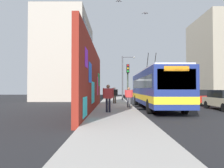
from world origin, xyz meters
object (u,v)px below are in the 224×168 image
Objects in this scene: city_bus at (155,88)px; pedestrian_midblock at (114,94)px; pedestrian_at_curb at (129,96)px; street_lamp at (124,74)px; parked_car_red at (195,97)px; pedestrian_near_wall at (108,96)px; traffic_light at (128,77)px; parked_car_white at (178,95)px.

city_bus is 5.34m from pedestrian_midblock.
street_lamp reaches higher than pedestrian_at_curb.
pedestrian_at_curb is at bearing -166.26° from pedestrian_midblock.
parked_car_red is 8.65m from pedestrian_midblock.
pedestrian_near_wall is 1.09× the size of pedestrian_at_curb.
city_bus is 7.08× the size of pedestrian_midblock.
city_bus is 2.59× the size of parked_car_red.
city_bus reaches higher than pedestrian_at_curb.
pedestrian_near_wall is 1.07× the size of pedestrian_midblock.
traffic_light is at bearing -145.16° from pedestrian_midblock.
pedestrian_midblock is at bearing 34.84° from traffic_light.
parked_car_red is at bearing -86.78° from pedestrian_midblock.
traffic_light is (-2.32, 7.35, 1.96)m from parked_car_red.
city_bus is 7.24× the size of pedestrian_at_curb.
street_lamp reaches higher than city_bus.
parked_car_red is 1.18× the size of traffic_light.
parked_car_red is at bearing -180.00° from parked_car_white.
parked_car_white is (5.63, 0.00, -0.00)m from parked_car_red.
parked_car_white is 2.26× the size of pedestrian_near_wall.
parked_car_white is 11.00m from traffic_light.
traffic_light is (-1.83, -1.28, 1.66)m from pedestrian_midblock.
pedestrian_at_curb is (-0.60, 2.29, -0.67)m from city_bus.
pedestrian_midblock reaches higher than parked_car_white.
traffic_light is at bearing 107.52° from parked_car_red.
street_lamp is at bearing 10.70° from city_bus.
street_lamp reaches higher than parked_car_red.
parked_car_white is 2.46× the size of pedestrian_at_curb.
pedestrian_near_wall reaches higher than pedestrian_midblock.
street_lamp is at bearing -11.87° from pedestrian_midblock.
street_lamp is (6.18, 7.23, 2.83)m from parked_car_red.
traffic_light reaches higher than pedestrian_near_wall.
parked_car_white is at bearing -32.56° from pedestrian_near_wall.
pedestrian_near_wall is 0.46× the size of traffic_light.
street_lamp is at bearing 49.44° from parked_car_red.
parked_car_white is at bearing -27.11° from city_bus.
parked_car_red is (4.53, -5.20, -0.95)m from city_bus.
pedestrian_midblock is at bearing 168.13° from street_lamp.
parked_car_red is at bearing -55.61° from pedestrian_at_curb.
street_lamp is (0.56, 7.23, 2.83)m from parked_car_white.
city_bus is at bearing -75.41° from pedestrian_at_curb.
parked_car_white is at bearing -54.69° from pedestrian_midblock.
pedestrian_near_wall is 8.18m from pedestrian_midblock.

